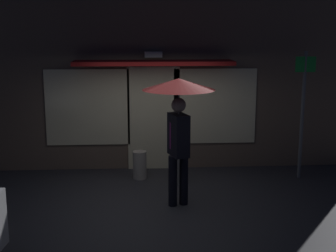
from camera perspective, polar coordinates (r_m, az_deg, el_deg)
The scene contains 6 objects.
ground_plane at distance 8.13m, azimuth -1.25°, elevation -9.65°, with size 18.00×18.00×0.00m, color #2D2D33.
building_facade at distance 9.95m, azimuth -1.82°, elevation 5.90°, with size 9.57×1.00×3.92m.
person_with_umbrella at distance 7.69m, azimuth 1.30°, elevation 2.61°, with size 1.20×1.20×2.18m.
street_sign_post at distance 9.61m, azimuth 16.10°, elevation 2.14°, with size 0.40×0.07×2.54m.
sidewalk_bollard at distance 9.44m, azimuth -3.47°, elevation -4.77°, with size 0.27×0.27×0.57m, color #B2A899.
sidewalk_bollard_2 at distance 9.19m, azimuth 1.21°, elevation -5.16°, with size 0.23×0.23×0.58m, color slate.
Camera 1 is at (-0.28, -7.56, 2.97)m, focal length 50.00 mm.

